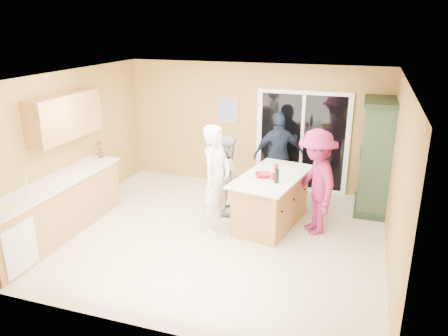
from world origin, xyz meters
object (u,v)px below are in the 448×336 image
(woman_grey, at_px, (229,174))
(woman_navy, at_px, (279,155))
(green_hutch, at_px, (376,158))
(woman_magenta, at_px, (316,182))
(kitchen_island, at_px, (271,202))
(woman_white, at_px, (216,179))

(woman_grey, bearing_deg, woman_navy, -58.30)
(green_hutch, distance_m, woman_magenta, 1.59)
(woman_navy, bearing_deg, green_hutch, 150.29)
(kitchen_island, relative_size, woman_navy, 1.08)
(green_hutch, height_order, woman_grey, green_hutch)
(kitchen_island, distance_m, woman_grey, 0.98)
(kitchen_island, bearing_deg, woman_white, -138.56)
(woman_grey, xyz_separation_m, woman_navy, (0.71, 1.03, 0.13))
(woman_white, relative_size, woman_magenta, 1.03)
(kitchen_island, relative_size, woman_grey, 1.28)
(green_hutch, bearing_deg, woman_magenta, -125.41)
(kitchen_island, bearing_deg, woman_grey, 170.83)
(woman_navy, bearing_deg, kitchen_island, 70.18)
(woman_white, bearing_deg, woman_grey, 14.20)
(woman_grey, distance_m, woman_magenta, 1.67)
(woman_white, relative_size, woman_navy, 1.06)
(kitchen_island, bearing_deg, woman_magenta, 6.76)
(woman_white, relative_size, woman_grey, 1.26)
(woman_magenta, bearing_deg, woman_grey, -129.91)
(green_hutch, distance_m, woman_navy, 1.83)
(green_hutch, bearing_deg, woman_white, -145.01)
(green_hutch, xyz_separation_m, woman_magenta, (-0.92, -1.29, -0.13))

